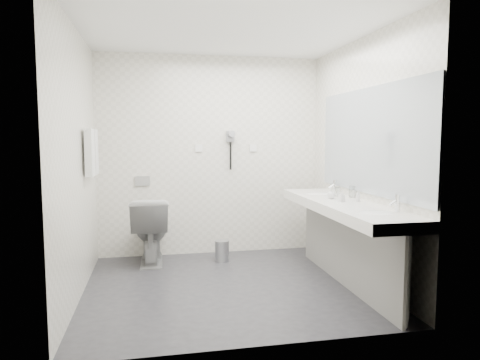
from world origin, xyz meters
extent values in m
plane|color=#2D2C32|center=(0.00, 0.00, 0.00)|extent=(2.80, 2.80, 0.00)
plane|color=white|center=(0.00, 0.00, 2.50)|extent=(2.80, 2.80, 0.00)
plane|color=white|center=(0.00, 1.30, 1.25)|extent=(2.80, 0.00, 2.80)
plane|color=white|center=(0.00, -1.30, 1.25)|extent=(2.80, 0.00, 2.80)
plane|color=white|center=(-1.40, 0.00, 1.25)|extent=(0.00, 2.60, 2.60)
plane|color=white|center=(1.40, 0.00, 1.25)|extent=(0.00, 2.60, 2.60)
cube|color=white|center=(1.12, -0.20, 0.80)|extent=(0.55, 2.20, 0.10)
cube|color=gray|center=(1.15, -0.20, 0.38)|extent=(0.03, 2.15, 0.75)
cylinder|color=silver|center=(1.18, -1.24, 0.38)|extent=(0.06, 0.06, 0.75)
cylinder|color=silver|center=(1.18, 0.84, 0.38)|extent=(0.06, 0.06, 0.75)
cube|color=#B2BCC6|center=(1.39, -0.20, 1.45)|extent=(0.02, 2.20, 1.05)
ellipsoid|color=white|center=(1.12, -0.85, 0.83)|extent=(0.40, 0.31, 0.05)
ellipsoid|color=white|center=(1.12, 0.45, 0.83)|extent=(0.40, 0.31, 0.05)
cylinder|color=silver|center=(1.32, -0.85, 0.92)|extent=(0.04, 0.04, 0.15)
cylinder|color=silver|center=(1.32, 0.45, 0.92)|extent=(0.04, 0.04, 0.15)
imported|color=white|center=(1.10, -0.21, 0.91)|extent=(0.06, 0.06, 0.11)
imported|color=white|center=(1.09, 0.02, 0.90)|extent=(0.11, 0.11, 0.10)
imported|color=white|center=(1.27, -0.23, 0.91)|extent=(0.05, 0.05, 0.12)
cylinder|color=silver|center=(1.36, 0.09, 0.91)|extent=(0.08, 0.08, 0.12)
cylinder|color=silver|center=(1.24, 0.19, 0.90)|extent=(0.06, 0.06, 0.10)
imported|color=white|center=(-0.76, 1.00, 0.39)|extent=(0.46, 0.78, 0.78)
cube|color=#B2B5BA|center=(-0.85, 1.29, 0.95)|extent=(0.18, 0.02, 0.12)
cylinder|color=#B2B5BA|center=(0.07, 0.87, 0.12)|extent=(0.18, 0.18, 0.24)
cylinder|color=#B2B5BA|center=(0.07, 0.87, 0.25)|extent=(0.17, 0.17, 0.02)
cylinder|color=silver|center=(-1.35, 0.55, 1.55)|extent=(0.02, 0.62, 0.02)
cube|color=white|center=(-1.34, 0.41, 1.33)|extent=(0.07, 0.24, 0.48)
cube|color=white|center=(-1.34, 0.69, 1.33)|extent=(0.07, 0.24, 0.48)
cube|color=#98989D|center=(0.25, 1.27, 1.50)|extent=(0.10, 0.04, 0.14)
cylinder|color=#98989D|center=(0.25, 1.20, 1.53)|extent=(0.08, 0.14, 0.08)
cylinder|color=black|center=(0.25, 1.26, 1.25)|extent=(0.02, 0.02, 0.35)
cube|color=white|center=(-0.15, 1.29, 1.35)|extent=(0.09, 0.02, 0.09)
cube|color=white|center=(0.55, 1.29, 1.35)|extent=(0.09, 0.02, 0.09)
camera|label=1|loc=(-0.72, -4.17, 1.48)|focal=32.51mm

